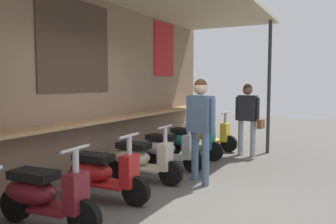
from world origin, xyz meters
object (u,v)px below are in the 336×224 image
Objects in this scene: shopper_with_handbag at (248,113)px; shopper_browsing at (200,119)px; scooter_cream at (140,158)px; scooter_teal at (189,140)px; scooter_red at (100,173)px; scooter_maroon at (42,194)px; scooter_silver at (166,149)px; scooter_yellow at (207,134)px.

shopper_browsing reaches higher than shopper_with_handbag.
scooter_cream is 2.04m from scooter_teal.
shopper_with_handbag is (0.81, -1.08, 0.60)m from scooter_teal.
scooter_red is at bearing 162.66° from shopper_browsing.
scooter_red is 3.07m from scooter_teal.
scooter_teal is at bearing 133.19° from shopper_with_handbag.
scooter_maroon is at bearing -92.26° from scooter_red.
scooter_teal is at bearing 88.87° from scooter_cream.
shopper_browsing is (1.41, -0.94, 0.68)m from scooter_red.
scooter_silver is at bearing 156.66° from shopper_with_handbag.
shopper_browsing is (-2.72, -0.94, 0.68)m from scooter_yellow.
shopper_browsing is (2.45, -0.94, 0.68)m from scooter_maroon.
scooter_cream is 1.00× the size of scooter_teal.
scooter_yellow is (4.13, -0.00, 0.00)m from scooter_red.
scooter_silver is 1.08m from scooter_teal.
scooter_red is (1.04, 0.00, 0.00)m from scooter_maroon.
shopper_with_handbag is (4.92, -1.08, 0.60)m from scooter_maroon.
shopper_with_handbag is at bearing 38.23° from scooter_teal.
shopper_browsing is at bearing -68.19° from scooter_yellow.
scooter_cream is at bearing 128.11° from shopper_browsing.
scooter_silver is 2.14m from scooter_yellow.
scooter_red is 1.04m from scooter_cream.
scooter_silver is 1.00× the size of scooter_yellow.
scooter_maroon is at bearing 174.13° from shopper_with_handbag.
shopper_with_handbag is at bearing 61.60° from scooter_silver.
shopper_browsing is at bearing 20.75° from scooter_cream.
scooter_silver and scooter_teal have the same top height.
scooter_maroon is 5.17m from scooter_yellow.
scooter_red and scooter_silver have the same top height.
scooter_silver and scooter_yellow have the same top height.
scooter_teal is at bearing 45.68° from shopper_browsing.
scooter_red is 1.00× the size of scooter_silver.
scooter_yellow is at bearing 91.58° from scooter_teal.
shopper_browsing is at bearing 64.57° from scooter_maroon.
scooter_red and scooter_yellow have the same top height.
scooter_yellow is (1.06, -0.00, 0.00)m from scooter_teal.
scooter_maroon is at bearing -87.20° from scooter_yellow.
shopper_with_handbag is at bearing 67.99° from scooter_cream.
scooter_yellow is (3.10, -0.00, 0.00)m from scooter_cream.
scooter_maroon is 3.03m from scooter_silver.
scooter_maroon is 0.81× the size of shopper_browsing.
shopper_browsing reaches higher than scooter_maroon.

